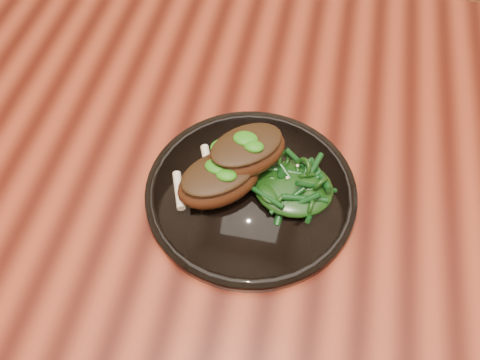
% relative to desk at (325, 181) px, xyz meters
% --- Properties ---
extents(desk, '(1.60, 0.80, 0.75)m').
position_rel_desk_xyz_m(desk, '(0.00, 0.00, 0.00)').
color(desk, '#340C06').
rests_on(desk, ground).
extents(plate, '(0.29, 0.29, 0.02)m').
position_rel_desk_xyz_m(plate, '(-0.10, -0.11, 0.09)').
color(plate, black).
rests_on(plate, desk).
extents(lamb_chop_front, '(0.14, 0.13, 0.05)m').
position_rel_desk_xyz_m(lamb_chop_front, '(-0.14, -0.12, 0.12)').
color(lamb_chop_front, '#3B190B').
rests_on(lamb_chop_front, plate).
extents(lamb_chop_back, '(0.13, 0.13, 0.05)m').
position_rel_desk_xyz_m(lamb_chop_back, '(-0.11, -0.08, 0.14)').
color(lamb_chop_back, '#3B190B').
rests_on(lamb_chop_back, plate).
extents(herb_smear, '(0.07, 0.04, 0.00)m').
position_rel_desk_xyz_m(herb_smear, '(-0.14, -0.04, 0.10)').
color(herb_smear, '#114B08').
rests_on(herb_smear, plate).
extents(greens_heap, '(0.11, 0.10, 0.04)m').
position_rel_desk_xyz_m(greens_heap, '(-0.05, -0.10, 0.12)').
color(greens_heap, black).
rests_on(greens_heap, plate).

